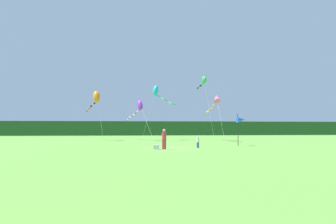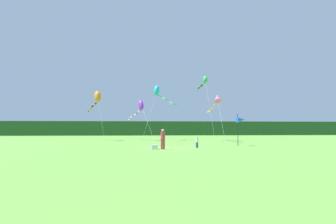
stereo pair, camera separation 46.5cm
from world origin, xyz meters
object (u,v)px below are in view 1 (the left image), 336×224
at_px(person_adult, 164,138).
at_px(banner_flag_pole, 241,120).
at_px(person_child, 198,141).
at_px(kite_purple, 138,107).
at_px(kite_orange, 96,98).
at_px(kite_rainbow, 215,100).
at_px(cooler_box, 156,147).
at_px(kite_green, 203,81).
at_px(kite_cyan, 157,92).

bearing_deg(person_adult, banner_flag_pole, 23.39).
bearing_deg(banner_flag_pole, person_child, -154.95).
bearing_deg(kite_purple, person_adult, -82.22).
xyz_separation_m(kite_purple, kite_orange, (-6.38, -0.60, 1.34)).
relative_size(banner_flag_pole, kite_rainbow, 0.33).
xyz_separation_m(person_adult, cooler_box, (-0.72, -0.09, -0.81)).
xyz_separation_m(person_child, kite_rainbow, (4.89, 10.83, 5.11)).
bearing_deg(kite_rainbow, kite_orange, 163.57).
height_order(person_child, kite_rainbow, kite_rainbow).
xyz_separation_m(person_child, kite_purple, (-5.75, 16.45, 4.48)).
height_order(kite_orange, kite_green, kite_green).
bearing_deg(kite_cyan, kite_orange, -174.74).
height_order(person_child, kite_green, kite_green).
distance_m(person_adult, banner_flag_pole, 9.48).
distance_m(banner_flag_pole, kite_cyan, 17.05).
height_order(kite_rainbow, kite_cyan, kite_cyan).
xyz_separation_m(cooler_box, banner_flag_pole, (9.27, 3.79, 2.56)).
distance_m(kite_orange, kite_green, 16.49).
relative_size(kite_purple, kite_orange, 1.37).
relative_size(cooler_box, kite_green, 0.05).
xyz_separation_m(cooler_box, kite_cyan, (1.24, 18.05, 7.36)).
height_order(person_child, kite_orange, kite_orange).
bearing_deg(kite_orange, person_adult, -62.78).
height_order(cooler_box, kite_green, kite_green).
distance_m(person_adult, kite_rainbow, 15.37).
xyz_separation_m(kite_orange, kite_green, (16.23, -1.36, 2.62)).
relative_size(banner_flag_pole, kite_green, 0.34).
height_order(cooler_box, kite_rainbow, kite_rainbow).
height_order(person_child, cooler_box, person_child).
distance_m(banner_flag_pole, kite_rainbow, 8.91).
bearing_deg(cooler_box, kite_rainbow, 53.71).
bearing_deg(kite_cyan, cooler_box, -93.94).
distance_m(kite_purple, kite_cyan, 3.83).
height_order(person_adult, kite_green, kite_green).
relative_size(person_adult, cooler_box, 3.43).
height_order(person_adult, cooler_box, person_adult).
bearing_deg(kite_rainbow, kite_green, 102.27).
distance_m(kite_orange, kite_cyan, 9.42).
relative_size(banner_flag_pole, kite_orange, 0.42).
xyz_separation_m(banner_flag_pole, kite_cyan, (-8.03, 14.26, 4.79)).
height_order(person_adult, banner_flag_pole, banner_flag_pole).
height_order(cooler_box, kite_cyan, kite_cyan).
bearing_deg(banner_flag_pole, cooler_box, -157.76).
bearing_deg(cooler_box, person_child, 18.46).
bearing_deg(banner_flag_pole, kite_orange, 142.31).
relative_size(kite_purple, kite_green, 1.13).
bearing_deg(cooler_box, person_adult, 7.37).
distance_m(person_adult, person_child, 3.58).
relative_size(person_adult, kite_orange, 0.22).
xyz_separation_m(cooler_box, kite_green, (8.15, 15.84, 8.88)).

